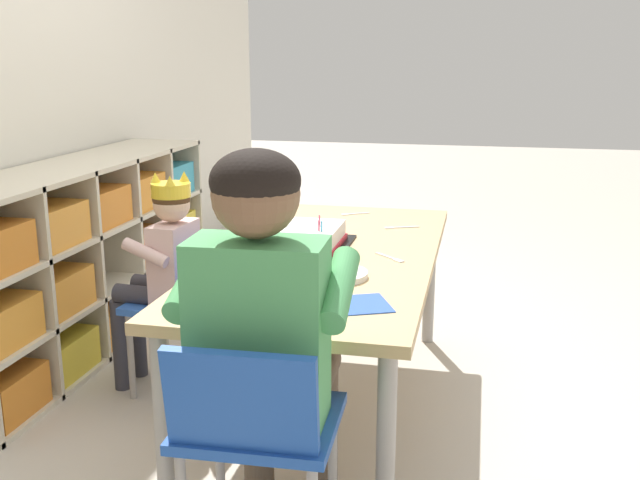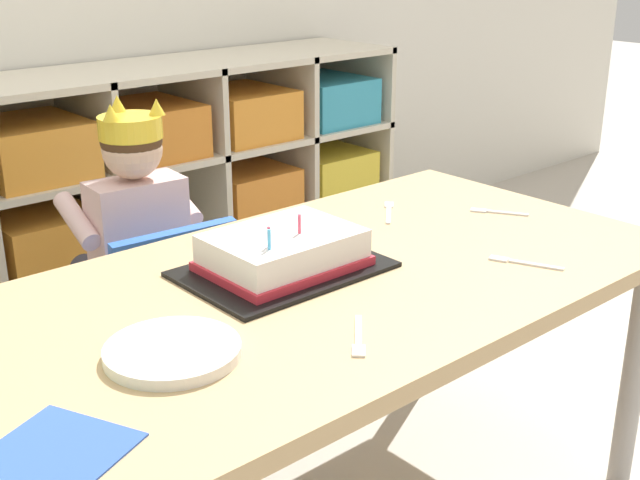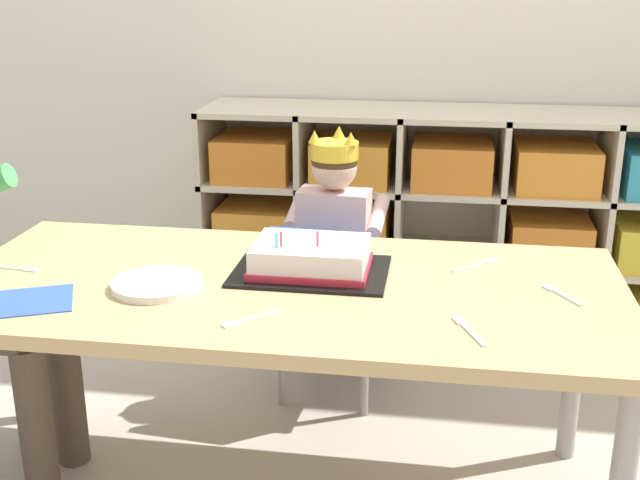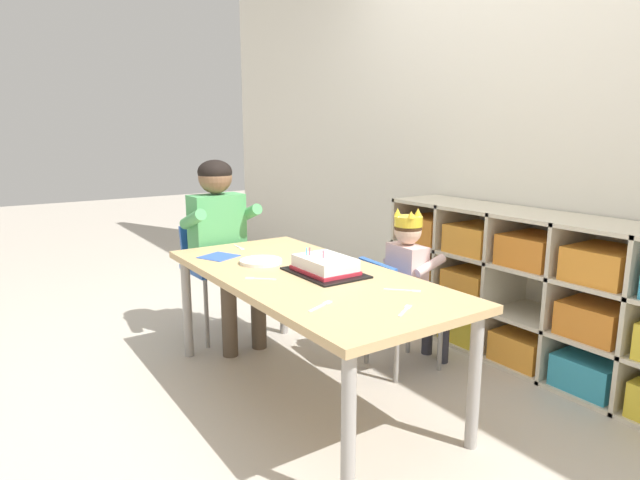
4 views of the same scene
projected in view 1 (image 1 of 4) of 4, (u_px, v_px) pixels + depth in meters
ground at (328, 408)px, 2.63m from camera, size 16.00×16.00×0.00m
storage_cubby_shelf at (84, 261)px, 3.14m from camera, size 1.78×0.38×0.79m
activity_table at (328, 267)px, 2.50m from camera, size 1.55×0.71×0.58m
classroom_chair_blue at (191, 301)px, 2.68m from camera, size 0.34×0.38×0.58m
child_with_crown at (164, 257)px, 2.67m from camera, size 0.31×0.31×0.82m
classroom_chair_adult_side at (255, 431)px, 1.62m from camera, size 0.35×0.36×0.66m
adult_helper_seated at (265, 319)px, 1.67m from camera, size 0.44×0.41×1.04m
birthday_cake_on_tray at (312, 238)px, 2.54m from camera, size 0.36×0.25×0.11m
paper_plate_stack at (334, 274)px, 2.21m from camera, size 0.20×0.20×0.02m
paper_napkin_square at (359, 304)px, 1.96m from camera, size 0.21×0.21×0.00m
fork_scattered_mid_table at (399, 227)px, 2.83m from camera, size 0.07×0.13×0.00m
fork_at_table_front_edge at (307, 221)px, 2.94m from camera, size 0.12×0.11×0.00m
fork_by_napkin at (282, 316)px, 1.87m from camera, size 0.13×0.02×0.00m
fork_beside_plate_stack at (391, 258)px, 2.41m from camera, size 0.10×0.11×0.00m
fork_near_cake_tray at (353, 214)px, 3.07m from camera, size 0.08×0.12×0.00m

